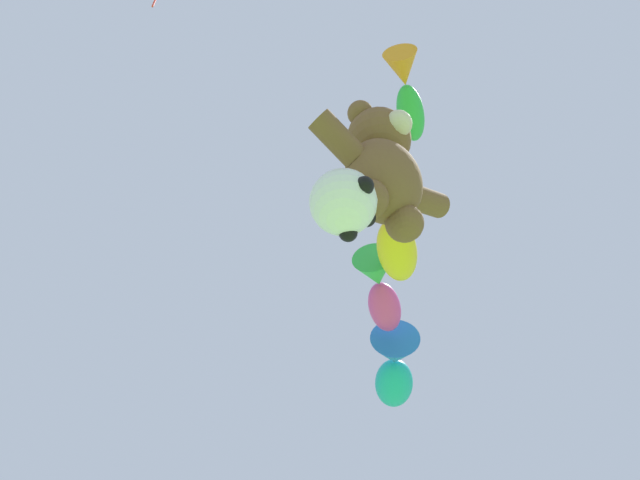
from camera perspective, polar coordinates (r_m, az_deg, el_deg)
name	(u,v)px	position (r m, az deg, el deg)	size (l,w,h in m)	color
teddy_bear_kite	(382,167)	(10.02, 5.02, 5.85)	(2.48, 1.09, 2.52)	brown
soccer_ball_kite	(344,203)	(8.66, 1.92, 3.00)	(0.92, 0.91, 0.85)	white
fish_kite_emerald	(407,92)	(12.08, 6.95, 11.70)	(1.66, 1.42, 0.57)	green
fish_kite_goldfin	(392,227)	(13.01, 5.82, 1.02)	(2.34, 2.08, 0.92)	yellow
fish_kite_magenta	(380,290)	(14.48, 4.85, -3.98)	(2.13, 1.87, 0.82)	#E53F9E
fish_kite_teal	(394,367)	(16.20, 5.97, -10.09)	(2.27, 2.34, 1.08)	#19ADB2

